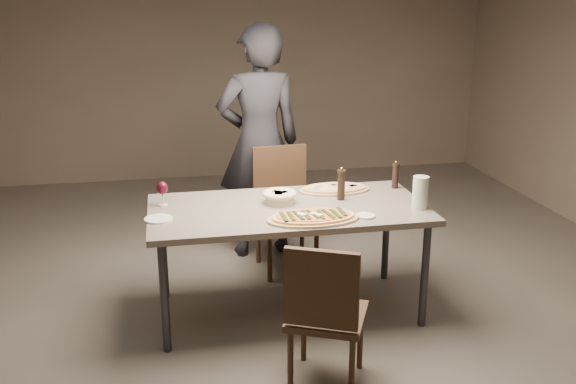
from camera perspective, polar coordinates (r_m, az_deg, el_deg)
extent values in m
plane|color=#635D55|center=(4.48, 0.00, -10.45)|extent=(7.00, 7.00, 0.00)
plane|color=gray|center=(7.46, -5.28, 11.97)|extent=(6.00, 0.00, 6.00)
cube|color=slate|center=(4.19, 0.00, -1.57)|extent=(1.80, 0.90, 0.04)
cylinder|color=#333335|center=(3.92, -10.93, -9.21)|extent=(0.05, 0.05, 0.71)
cylinder|color=#333335|center=(4.23, 12.06, -7.26)|extent=(0.05, 0.05, 0.71)
cylinder|color=#333335|center=(4.60, -11.03, -5.13)|extent=(0.05, 0.05, 0.71)
cylinder|color=#333335|center=(4.86, 8.70, -3.75)|extent=(0.05, 0.05, 0.71)
ellipsoid|color=white|center=(3.92, 2.79, -2.00)|extent=(0.05, 0.05, 0.01)
ellipsoid|color=white|center=(3.93, 1.34, -1.95)|extent=(0.05, 0.05, 0.01)
ellipsoid|color=white|center=(3.93, 1.12, -1.91)|extent=(0.05, 0.05, 0.01)
ellipsoid|color=white|center=(3.94, 2.28, -1.87)|extent=(0.05, 0.05, 0.01)
cube|color=#213215|center=(3.88, -0.39, -2.20)|extent=(0.03, 0.17, 0.01)
cube|color=#213215|center=(3.90, 0.27, -2.13)|extent=(0.03, 0.17, 0.01)
cube|color=#213215|center=(3.91, 0.94, -2.09)|extent=(0.05, 0.17, 0.01)
cube|color=#213215|center=(3.92, 1.61, -2.05)|extent=(0.03, 0.17, 0.01)
cube|color=#213215|center=(3.93, 2.24, -1.97)|extent=(0.06, 0.17, 0.01)
cube|color=#213215|center=(3.93, 2.96, -2.01)|extent=(0.03, 0.17, 0.01)
cube|color=#213215|center=(3.94, 3.60, -1.94)|extent=(0.05, 0.17, 0.01)
cube|color=#213215|center=(3.95, 4.26, -1.90)|extent=(0.04, 0.17, 0.01)
cube|color=#213215|center=(3.99, 4.79, -1.72)|extent=(0.03, 0.17, 0.01)
cylinder|color=tan|center=(4.55, 5.96, 0.63)|extent=(0.06, 0.06, 0.00)
cylinder|color=tan|center=(4.51, 5.48, 0.50)|extent=(0.06, 0.06, 0.00)
cylinder|color=tan|center=(4.47, 4.72, 0.35)|extent=(0.06, 0.06, 0.00)
cylinder|color=tan|center=(4.50, 2.76, 0.53)|extent=(0.06, 0.06, 0.00)
cylinder|color=tan|center=(4.52, 4.14, 0.57)|extent=(0.06, 0.06, 0.00)
cylinder|color=tan|center=(4.55, 4.00, 0.68)|extent=(0.06, 0.06, 0.00)
cylinder|color=tan|center=(4.53, 5.80, 0.56)|extent=(0.06, 0.06, 0.00)
cylinder|color=tan|center=(4.45, 2.49, 0.33)|extent=(0.06, 0.06, 0.00)
cylinder|color=beige|center=(4.24, -0.74, -0.50)|extent=(0.19, 0.19, 0.07)
torus|color=beige|center=(4.23, -0.75, -0.16)|extent=(0.23, 0.23, 0.03)
cube|color=#A67843|center=(4.24, -0.39, -0.28)|extent=(0.07, 0.07, 0.04)
cube|color=#A67843|center=(4.26, -0.98, -0.21)|extent=(0.08, 0.07, 0.04)
cube|color=#A67843|center=(4.21, -0.87, -0.40)|extent=(0.05, 0.06, 0.04)
cylinder|color=white|center=(4.02, 6.90, -2.13)|extent=(0.12, 0.12, 0.01)
cylinder|color=#B9C147|center=(4.01, 6.90, -2.08)|extent=(0.08, 0.08, 0.00)
cylinder|color=black|center=(4.31, 4.75, 0.49)|extent=(0.05, 0.05, 0.18)
cylinder|color=black|center=(4.28, 4.79, 1.80)|extent=(0.06, 0.06, 0.02)
sphere|color=gold|center=(4.28, 4.79, 2.08)|extent=(0.02, 0.02, 0.02)
cylinder|color=black|center=(4.62, 9.52, 1.32)|extent=(0.05, 0.05, 0.16)
cylinder|color=black|center=(4.60, 9.57, 2.40)|extent=(0.05, 0.05, 0.02)
sphere|color=gold|center=(4.59, 9.59, 2.63)|extent=(0.02, 0.02, 0.02)
cylinder|color=silver|center=(4.21, 11.68, -0.04)|extent=(0.10, 0.10, 0.21)
cylinder|color=silver|center=(4.28, -11.03, -1.13)|extent=(0.06, 0.06, 0.01)
cylinder|color=silver|center=(4.27, -11.06, -0.61)|extent=(0.01, 0.01, 0.08)
ellipsoid|color=#430918|center=(4.25, -11.12, 0.36)|extent=(0.07, 0.07, 0.09)
cylinder|color=white|center=(4.02, -11.44, -2.37)|extent=(0.17, 0.17, 0.01)
cube|color=#3B2719|center=(3.57, 3.50, -10.95)|extent=(0.54, 0.54, 0.04)
cylinder|color=#3B2719|center=(3.56, 0.21, -14.84)|extent=(0.03, 0.03, 0.38)
cylinder|color=#3B2719|center=(3.51, 5.69, -15.46)|extent=(0.03, 0.03, 0.38)
cylinder|color=#3B2719|center=(3.84, 1.41, -12.27)|extent=(0.03, 0.03, 0.38)
cylinder|color=#3B2719|center=(3.79, 6.44, -12.79)|extent=(0.03, 0.03, 0.38)
cube|color=#3B2719|center=(3.29, 2.99, -8.61)|extent=(0.37, 0.20, 0.42)
cube|color=#3B2719|center=(4.93, -0.13, -2.18)|extent=(0.49, 0.49, 0.04)
cylinder|color=#3B2719|center=(5.23, 1.26, -3.72)|extent=(0.04, 0.04, 0.42)
cylinder|color=#3B2719|center=(5.14, -2.67, -4.12)|extent=(0.04, 0.04, 0.42)
cylinder|color=#3B2719|center=(4.90, 2.54, -5.20)|extent=(0.04, 0.04, 0.42)
cylinder|color=#3B2719|center=(4.81, -1.65, -5.67)|extent=(0.04, 0.04, 0.42)
cube|color=#3B2719|center=(5.04, -0.77, 1.53)|extent=(0.43, 0.08, 0.47)
imported|color=black|center=(5.14, -2.59, 4.41)|extent=(0.73, 0.52, 1.88)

